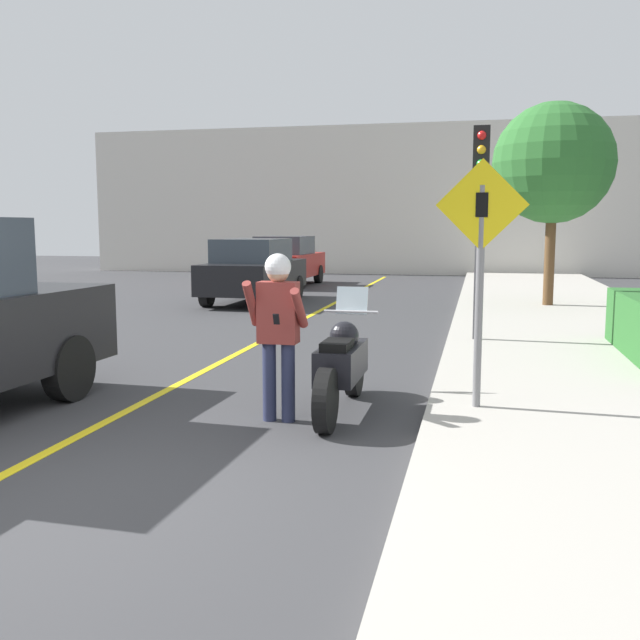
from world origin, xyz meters
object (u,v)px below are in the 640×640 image
Objects in this scene: street_tree at (553,164)px; parked_car_black at (254,270)px; traffic_light at (480,192)px; parked_car_red at (286,261)px; person_biker at (278,319)px; crossing_sign at (480,260)px; motorcycle at (342,366)px.

street_tree is 7.85m from parked_car_black.
parked_car_black is (-5.78, 6.09, -1.69)m from traffic_light.
parked_car_black and parked_car_red have the same top height.
person_biker is 11.69m from parked_car_black.
traffic_light is (-0.03, 4.53, 0.88)m from crossing_sign.
person_biker is at bearing -108.54° from street_tree.
traffic_light is (1.39, 4.46, 2.03)m from motorcycle.
person_biker is 17.15m from parked_car_red.
parked_car_red is at bearing 96.54° from parked_car_black.
crossing_sign is 0.53× the size of street_tree.
parked_car_black is at bearing 112.59° from motorcycle.
traffic_light reaches higher than person_biker.
traffic_light is 8.57m from parked_car_black.
crossing_sign is 10.51m from street_tree.
person_biker is 0.69× the size of crossing_sign.
crossing_sign is at bearing -61.33° from parked_car_black.
parked_car_black is (-3.83, 11.05, -0.20)m from person_biker.
crossing_sign is 0.59× the size of parked_car_black.
parked_car_red is (-6.44, 16.13, -0.80)m from crossing_sign.
traffic_light reaches higher than parked_car_red.
motorcycle is 5.09m from traffic_light.
parked_car_red is at bearing 143.71° from street_tree.
person_biker reaches higher than parked_car_red.
person_biker is 5.53m from traffic_light.
parked_car_black is at bearing 109.11° from person_biker.
street_tree is at bearing 74.13° from traffic_light.
person_biker is (-0.56, -0.50, 0.55)m from motorcycle.
person_biker is at bearing -70.89° from parked_car_black.
parked_car_red is (-5.02, 16.06, 0.35)m from motorcycle.
traffic_light is at bearing -61.08° from parked_car_red.
person_biker is 2.11m from crossing_sign.
crossing_sign is (1.42, -0.07, 1.15)m from motorcycle.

